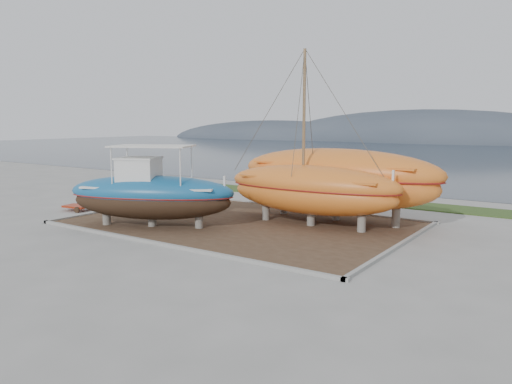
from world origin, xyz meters
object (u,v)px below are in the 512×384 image
Objects in this scene: blue_caique at (151,186)px; orange_sailboat at (312,139)px; white_dinghy at (187,200)px; orange_bare_hull at (337,186)px; red_trailer at (77,208)px.

orange_sailboat is at bearing 10.87° from blue_caique.
orange_sailboat reaches higher than blue_caique.
blue_caique is 2.18× the size of white_dinghy.
orange_sailboat is (8.87, 0.17, 4.09)m from white_dinghy.
blue_caique reaches higher than orange_bare_hull.
white_dinghy is at bearing -165.74° from orange_bare_hull.
orange_sailboat is 15.95m from red_trailer.
white_dinghy is 9.72m from orange_bare_hull.
orange_sailboat is 4.01× the size of red_trailer.
orange_bare_hull is (0.47, 2.14, -2.71)m from orange_sailboat.
orange_bare_hull is at bearing 16.23° from white_dinghy.
orange_bare_hull is at bearing 13.33° from red_trailer.
orange_bare_hull is (7.47, 7.20, -0.19)m from blue_caique.
blue_caique is 0.91× the size of orange_sailboat.
red_trailer is at bearing 148.84° from blue_caique.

